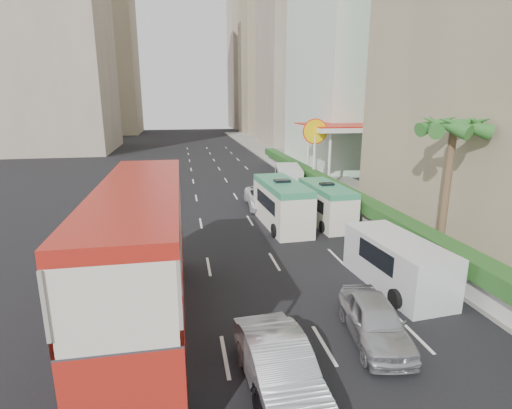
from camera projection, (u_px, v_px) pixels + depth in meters
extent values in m
plane|color=black|center=(316.00, 313.00, 14.80)|extent=(200.00, 200.00, 0.00)
cube|color=#AE2016|center=(144.00, 261.00, 13.09)|extent=(2.50, 11.00, 5.06)
imported|color=#ADAFB4|center=(279.00, 393.00, 10.74)|extent=(1.90, 4.70, 1.52)
imported|color=#ADAFB4|center=(373.00, 339.00, 13.15)|extent=(2.20, 4.31, 1.40)
imported|color=black|center=(282.00, 404.00, 10.33)|extent=(2.16, 4.36, 1.22)
imported|color=silver|center=(264.00, 207.00, 29.43)|extent=(2.72, 5.46, 1.49)
cube|color=silver|center=(282.00, 204.00, 24.82)|extent=(2.42, 6.38, 2.78)
cube|color=silver|center=(326.00, 204.00, 25.43)|extent=(2.09, 5.65, 2.47)
cube|color=silver|center=(397.00, 263.00, 16.65)|extent=(2.55, 5.41, 2.10)
cube|color=silver|center=(288.00, 178.00, 34.96)|extent=(2.90, 5.39, 2.05)
cube|color=#99968C|center=(320.00, 178.00, 40.16)|extent=(6.00, 120.00, 0.18)
cube|color=silver|center=(334.00, 199.00, 29.05)|extent=(0.30, 44.00, 1.00)
cube|color=#2D6626|center=(335.00, 188.00, 28.84)|extent=(1.10, 44.00, 0.70)
cylinder|color=brown|center=(446.00, 192.00, 19.15)|extent=(0.36, 0.36, 6.40)
cube|color=silver|center=(338.00, 154.00, 37.77)|extent=(6.50, 8.00, 5.50)
cube|color=tan|center=(273.00, 35.00, 90.27)|extent=(14.00, 14.00, 44.00)
cube|color=tan|center=(255.00, 55.00, 111.70)|extent=(14.00, 14.00, 40.00)
cube|color=tan|center=(98.00, 31.00, 90.65)|extent=(16.00, 16.00, 46.00)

